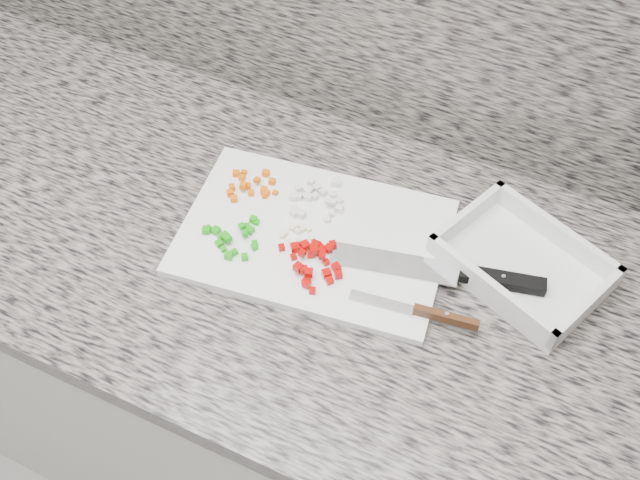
% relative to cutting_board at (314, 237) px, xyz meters
% --- Properties ---
extents(cabinet, '(3.92, 0.62, 0.86)m').
position_rel_cutting_board_xyz_m(cabinet, '(-0.08, -0.02, -0.48)').
color(cabinet, beige).
rests_on(cabinet, ground).
extents(countertop, '(3.96, 0.64, 0.04)m').
position_rel_cutting_board_xyz_m(countertop, '(-0.08, -0.02, -0.03)').
color(countertop, slate).
rests_on(countertop, cabinet).
extents(cutting_board, '(0.43, 0.31, 0.01)m').
position_rel_cutting_board_xyz_m(cutting_board, '(0.00, 0.00, 0.00)').
color(cutting_board, white).
rests_on(cutting_board, countertop).
extents(carrot_pile, '(0.09, 0.08, 0.02)m').
position_rel_cutting_board_xyz_m(carrot_pile, '(-0.13, 0.04, 0.01)').
color(carrot_pile, '#D95B04').
rests_on(carrot_pile, cutting_board).
extents(onion_pile, '(0.09, 0.10, 0.02)m').
position_rel_cutting_board_xyz_m(onion_pile, '(-0.03, 0.06, 0.01)').
color(onion_pile, silver).
rests_on(onion_pile, cutting_board).
extents(green_pepper_pile, '(0.09, 0.09, 0.02)m').
position_rel_cutting_board_xyz_m(green_pepper_pile, '(-0.11, -0.06, 0.01)').
color(green_pepper_pile, '#18980D').
rests_on(green_pepper_pile, cutting_board).
extents(red_pepper_pile, '(0.11, 0.10, 0.02)m').
position_rel_cutting_board_xyz_m(red_pepper_pile, '(0.02, -0.05, 0.01)').
color(red_pepper_pile, '#AC0302').
rests_on(red_pepper_pile, cutting_board).
extents(garlic_pile, '(0.05, 0.05, 0.01)m').
position_rel_cutting_board_xyz_m(garlic_pile, '(-0.02, -0.01, 0.01)').
color(garlic_pile, beige).
rests_on(garlic_pile, cutting_board).
extents(chef_knife, '(0.31, 0.10, 0.02)m').
position_rel_cutting_board_xyz_m(chef_knife, '(0.23, 0.02, 0.01)').
color(chef_knife, silver).
rests_on(chef_knife, cutting_board).
extents(paring_knife, '(0.18, 0.04, 0.02)m').
position_rel_cutting_board_xyz_m(paring_knife, '(0.21, -0.06, 0.01)').
color(paring_knife, silver).
rests_on(paring_knife, cutting_board).
extents(tray, '(0.27, 0.24, 0.05)m').
position_rel_cutting_board_xyz_m(tray, '(0.30, 0.07, 0.01)').
color(tray, silver).
rests_on(tray, countertop).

